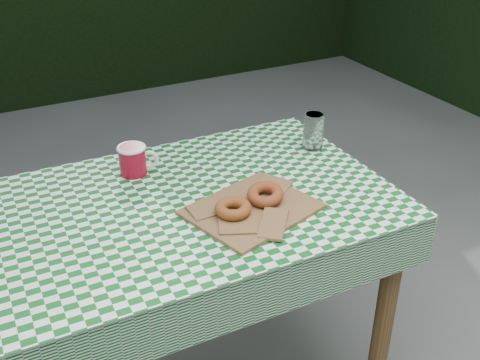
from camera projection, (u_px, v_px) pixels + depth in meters
name	position (u px, v px, depth m)	size (l,w,h in m)	color
table	(198.00, 302.00, 1.81)	(1.11, 0.74, 0.75)	brown
tablecloth	(194.00, 200.00, 1.63)	(1.13, 0.76, 0.01)	#0D581A
paper_bag	(252.00, 208.00, 1.57)	(0.33, 0.26, 0.02)	brown
bagel_front	(233.00, 208.00, 1.52)	(0.10, 0.10, 0.03)	brown
bagel_back	(265.00, 194.00, 1.58)	(0.10, 0.10, 0.03)	#93431E
coffee_mug	(133.00, 160.00, 1.74)	(0.16, 0.16, 0.09)	maroon
drinking_glass	(313.00, 131.00, 1.88)	(0.07, 0.07, 0.12)	silver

